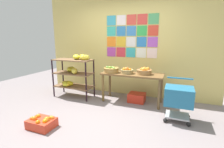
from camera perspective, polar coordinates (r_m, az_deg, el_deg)
ground at (r=3.35m, az=-4.37°, el=-15.40°), size 9.37×9.37×0.00m
back_wall_with_art at (r=4.58m, az=4.98°, el=10.74°), size 4.77×0.07×2.88m
banana_shelf_unit at (r=4.52m, az=-13.19°, el=0.75°), size 1.05×0.54×1.16m
display_table at (r=4.05m, az=6.94°, el=-1.20°), size 1.48×0.57×0.72m
fruit_basket_left at (r=4.10m, az=-0.26°, el=1.54°), size 0.38×0.38×0.16m
fruit_basket_back_left at (r=4.00m, az=5.18°, el=1.14°), size 0.31×0.31×0.16m
fruit_basket_back_right at (r=3.97m, az=11.04°, el=0.98°), size 0.36×0.36×0.17m
produce_crate_under_table at (r=4.21m, az=8.50°, el=-8.01°), size 0.40×0.33×0.21m
orange_crate_foreground at (r=3.28m, az=-22.87°, el=-15.14°), size 0.45×0.34×0.22m
shopping_cart at (r=3.38m, az=21.93°, el=-7.53°), size 0.50×0.48×0.80m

